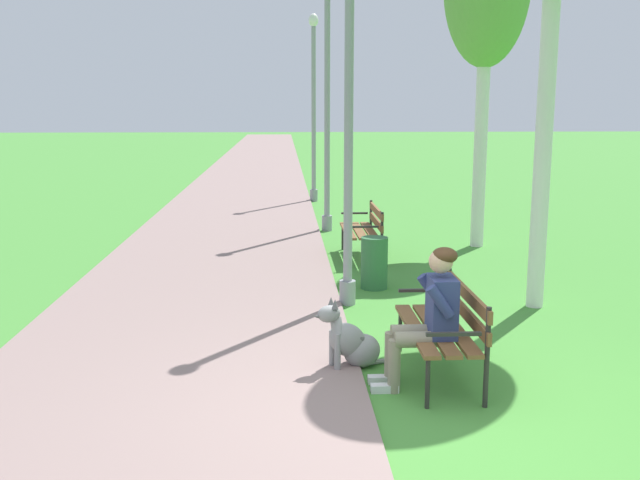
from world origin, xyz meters
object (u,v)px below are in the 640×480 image
object	(u,v)px
lamp_post_near	(349,116)
litter_bin	(374,263)
lamp_post_mid	(327,104)
lamp_post_far	(314,106)
park_bench_near	(446,322)
park_bench_mid	(365,227)
dog_grey	(352,342)
person_seated_on_near_bench	(429,312)

from	to	relation	value
lamp_post_near	litter_bin	world-z (taller)	lamp_post_near
lamp_post_mid	lamp_post_far	size ratio (longest dim) A/B	1.02
litter_bin	lamp_post_mid	bearing A→B (deg)	94.50
park_bench_near	lamp_post_far	bearing A→B (deg)	93.15
lamp_post_mid	park_bench_mid	bearing A→B (deg)	-80.16
park_bench_mid	lamp_post_mid	world-z (taller)	lamp_post_mid
lamp_post_far	litter_bin	size ratio (longest dim) A/B	6.63
dog_grey	lamp_post_near	size ratio (longest dim) A/B	0.18
park_bench_near	lamp_post_near	world-z (taller)	lamp_post_near
person_seated_on_near_bench	lamp_post_mid	xyz separation A→B (m)	(-0.39, 7.98, 1.77)
person_seated_on_near_bench	lamp_post_far	size ratio (longest dim) A/B	0.27
park_bench_mid	person_seated_on_near_bench	size ratio (longest dim) A/B	1.20
park_bench_mid	lamp_post_far	distance (m)	7.24
person_seated_on_near_bench	lamp_post_far	distance (m)	12.49
park_bench_mid	lamp_post_mid	bearing A→B (deg)	99.84
lamp_post_near	lamp_post_far	size ratio (longest dim) A/B	0.96
person_seated_on_near_bench	lamp_post_near	xyz separation A→B (m)	(-0.46, 2.69, 1.63)
park_bench_near	litter_bin	world-z (taller)	park_bench_near
park_bench_mid	dog_grey	size ratio (longest dim) A/B	1.87
park_bench_near	lamp_post_mid	size ratio (longest dim) A/B	0.32
park_bench_near	litter_bin	size ratio (longest dim) A/B	2.14
person_seated_on_near_bench	lamp_post_mid	size ratio (longest dim) A/B	0.26
lamp_post_far	litter_bin	world-z (taller)	lamp_post_far
park_bench_mid	person_seated_on_near_bench	distance (m)	5.39
dog_grey	lamp_post_far	bearing A→B (deg)	89.23
park_bench_mid	person_seated_on_near_bench	world-z (taller)	person_seated_on_near_bench
dog_grey	litter_bin	world-z (taller)	dog_grey
park_bench_near	dog_grey	xyz separation A→B (m)	(-0.83, 0.24, -0.25)
lamp_post_near	lamp_post_far	xyz separation A→B (m)	(0.00, 9.67, 0.08)
lamp_post_far	park_bench_near	bearing A→B (deg)	-86.85
dog_grey	litter_bin	xyz separation A→B (m)	(0.58, 2.97, 0.09)
lamp_post_near	lamp_post_mid	bearing A→B (deg)	89.23
dog_grey	park_bench_mid	bearing A→B (deg)	82.15
park_bench_near	lamp_post_near	bearing A→B (deg)	105.30
park_bench_near	lamp_post_near	size ratio (longest dim) A/B	0.34
person_seated_on_near_bench	lamp_post_mid	world-z (taller)	lamp_post_mid
dog_grey	lamp_post_mid	distance (m)	7.81
person_seated_on_near_bench	litter_bin	distance (m)	3.46
lamp_post_near	lamp_post_far	bearing A→B (deg)	89.99
person_seated_on_near_bench	lamp_post_mid	bearing A→B (deg)	92.81
litter_bin	lamp_post_far	bearing A→B (deg)	92.74
person_seated_on_near_bench	park_bench_mid	bearing A→B (deg)	89.38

